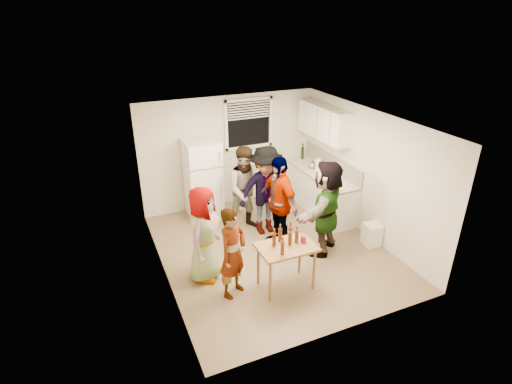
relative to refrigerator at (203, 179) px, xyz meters
name	(u,v)px	position (x,y,z in m)	size (l,w,h in m)	color
room	(272,250)	(0.75, -1.88, -0.85)	(4.00, 4.50, 2.50)	beige
window	(249,124)	(1.20, 0.33, 1.00)	(1.12, 0.10, 1.06)	white
refrigerator	(203,179)	(0.00, 0.00, 0.00)	(0.70, 0.70, 1.70)	white
counter_lower	(319,191)	(2.45, -0.73, -0.42)	(0.60, 2.20, 0.86)	white
countertop	(320,173)	(2.45, -0.73, 0.03)	(0.64, 2.22, 0.04)	beige
backsplash	(332,162)	(2.74, -0.73, 0.23)	(0.03, 2.20, 0.36)	beige
upper_cabinets	(324,122)	(2.58, -0.53, 1.10)	(0.34, 1.60, 0.70)	white
kettle	(312,168)	(2.40, -0.48, 0.05)	(0.22, 0.19, 0.19)	silver
paper_towel	(318,171)	(2.43, -0.67, 0.05)	(0.13, 0.13, 0.27)	white
wine_bottle	(302,159)	(2.50, 0.15, 0.05)	(0.07, 0.07, 0.28)	black
beer_bottle_counter	(333,183)	(2.35, -1.37, 0.05)	(0.06, 0.06, 0.24)	#47230C
blue_cup	(330,182)	(2.35, -1.29, 0.05)	(0.08, 0.08, 0.11)	blue
picture_frame	(320,162)	(2.67, -0.36, 0.12)	(0.02, 0.16, 0.13)	tan
trash_bin	(372,233)	(2.59, -2.45, -0.60)	(0.30, 0.30, 0.44)	white
serving_table	(285,286)	(0.49, -2.92, -0.85)	(0.91, 0.61, 0.77)	brown
beer_bottle_table	(296,243)	(0.68, -2.89, -0.08)	(0.06, 0.06, 0.22)	#47230C
red_cup	(303,242)	(0.79, -2.92, -0.08)	(0.09, 0.09, 0.12)	maroon
guest_grey	(206,276)	(-0.63, -2.15, -0.85)	(0.81, 1.66, 0.53)	#999999
guest_stripe	(234,292)	(-0.35, -2.74, -0.85)	(0.55, 1.51, 0.36)	#141933
guest_back_left	(247,228)	(0.64, -0.91, -0.85)	(0.86, 1.77, 0.67)	brown
guest_back_right	(265,231)	(0.93, -1.19, -0.85)	(1.18, 1.82, 0.68)	#404146
guest_black	(277,243)	(0.95, -1.70, -0.85)	(1.05, 1.80, 0.44)	black
guest_orange	(322,250)	(1.64, -2.24, -0.85)	(1.67, 1.80, 0.53)	#EA9450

